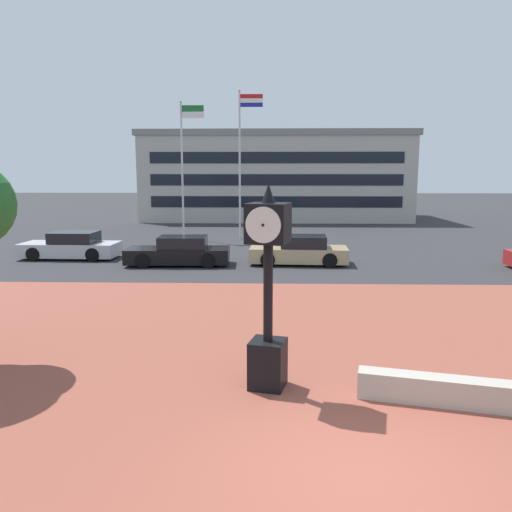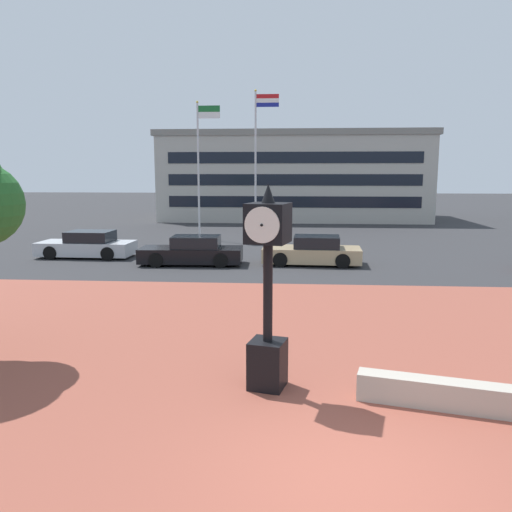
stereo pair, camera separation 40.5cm
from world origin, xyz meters
The scene contains 10 objects.
ground_plane centered at (0.00, 0.00, 0.00)m, with size 200.00×200.00×0.00m, color #2D2D30.
plaza_brick_paving centered at (0.00, 4.05, 0.00)m, with size 44.00×16.09×0.01m, color brown.
planter_wall centered at (1.98, 2.16, 0.25)m, with size 3.20×0.40×0.50m, color #ADA393.
street_clock centered at (-1.24, 2.85, 1.89)m, with size 0.87×0.91×3.86m.
car_street_near centered at (0.11, 16.32, 0.57)m, with size 4.41×2.07×1.28m.
car_street_mid centered at (-10.74, 17.51, 0.57)m, with size 4.57×2.01×1.28m.
car_street_distant centered at (-5.26, 15.91, 0.57)m, with size 4.59×1.96×1.28m.
flagpole_primary centered at (-6.51, 25.06, 4.77)m, with size 1.44×0.14×8.34m.
flagpole_secondary centered at (-2.99, 25.06, 5.10)m, with size 1.46×0.14×8.96m.
civic_building centered at (-0.80, 40.58, 3.77)m, with size 22.99×11.36×7.53m.
Camera 2 is at (-0.78, -6.38, 4.04)m, focal length 35.88 mm.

